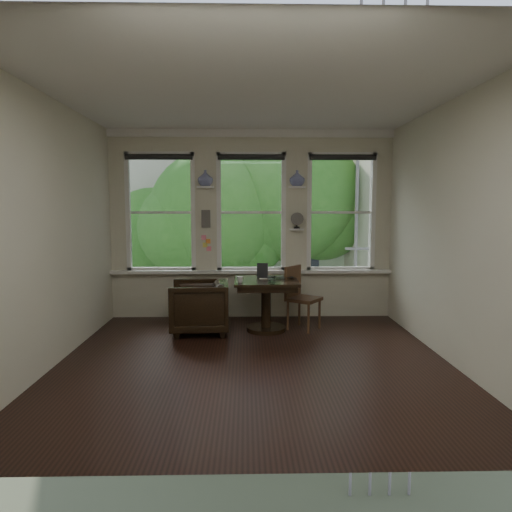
{
  "coord_description": "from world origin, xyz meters",
  "views": [
    {
      "loc": [
        -0.09,
        -5.13,
        1.78
      ],
      "look_at": [
        0.05,
        0.9,
        1.14
      ],
      "focal_mm": 32.0,
      "sensor_mm": 36.0,
      "label": 1
    }
  ],
  "objects_px": {
    "armchair_left": "(199,307)",
    "table": "(266,305)",
    "side_chair_right": "(304,298)",
    "laptop": "(281,278)",
    "mug": "(240,279)"
  },
  "relations": [
    {
      "from": "side_chair_right",
      "to": "laptop",
      "type": "distance_m",
      "value": 0.46
    },
    {
      "from": "table",
      "to": "mug",
      "type": "relative_size",
      "value": 9.98
    },
    {
      "from": "table",
      "to": "laptop",
      "type": "xyz_separation_m",
      "value": [
        0.22,
        0.01,
        0.39
      ]
    },
    {
      "from": "armchair_left",
      "to": "mug",
      "type": "height_order",
      "value": "mug"
    },
    {
      "from": "laptop",
      "to": "table",
      "type": "bearing_deg",
      "value": -178.09
    },
    {
      "from": "armchair_left",
      "to": "table",
      "type": "bearing_deg",
      "value": 91.15
    },
    {
      "from": "table",
      "to": "laptop",
      "type": "distance_m",
      "value": 0.45
    },
    {
      "from": "side_chair_right",
      "to": "table",
      "type": "bearing_deg",
      "value": 132.77
    },
    {
      "from": "armchair_left",
      "to": "side_chair_right",
      "type": "height_order",
      "value": "side_chair_right"
    },
    {
      "from": "side_chair_right",
      "to": "mug",
      "type": "height_order",
      "value": "side_chair_right"
    },
    {
      "from": "table",
      "to": "laptop",
      "type": "bearing_deg",
      "value": 3.5
    },
    {
      "from": "table",
      "to": "armchair_left",
      "type": "distance_m",
      "value": 0.96
    },
    {
      "from": "table",
      "to": "mug",
      "type": "distance_m",
      "value": 0.61
    },
    {
      "from": "armchair_left",
      "to": "side_chair_right",
      "type": "distance_m",
      "value": 1.52
    },
    {
      "from": "side_chair_right",
      "to": "laptop",
      "type": "xyz_separation_m",
      "value": [
        -0.34,
        -0.05,
        0.3
      ]
    }
  ]
}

